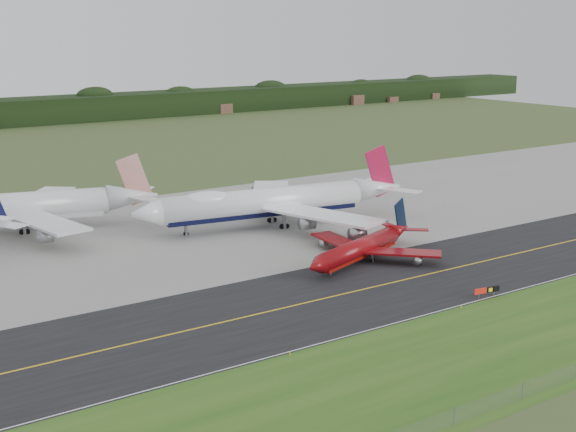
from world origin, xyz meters
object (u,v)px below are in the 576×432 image
at_px(jet_red_737, 364,247).
at_px(jet_star_tail, 22,207).
at_px(jet_ba_747, 272,202).
at_px(taxiway_sign, 487,290).

distance_m(jet_red_737, jet_star_tail, 78.46).
height_order(jet_ba_747, taxiway_sign, jet_ba_747).
height_order(jet_red_737, taxiway_sign, jet_red_737).
relative_size(jet_ba_747, jet_red_737, 1.90).
xyz_separation_m(jet_ba_747, jet_star_tail, (-48.92, 28.18, -0.35)).
bearing_deg(jet_ba_747, taxiway_sign, -87.43).
distance_m(jet_red_737, taxiway_sign, 29.19).
relative_size(jet_red_737, jet_star_tail, 0.58).
height_order(jet_red_737, jet_star_tail, jet_star_tail).
bearing_deg(taxiway_sign, jet_ba_747, 92.57).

